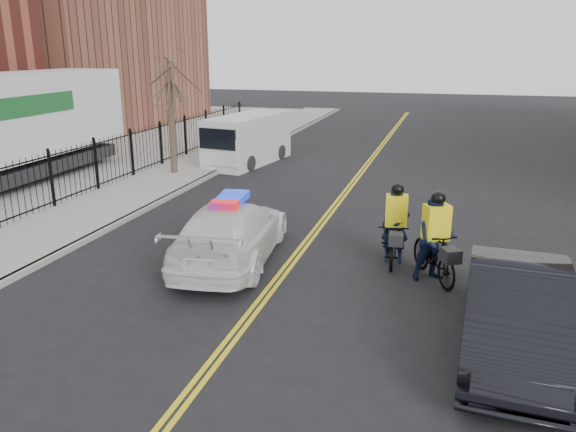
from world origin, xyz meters
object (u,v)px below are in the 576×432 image
(police_cruiser, at_px, (231,232))
(cyclist_far, at_px, (435,246))
(cargo_van, at_px, (246,140))
(dark_sedan, at_px, (516,312))
(cyclist_near, at_px, (395,235))

(police_cruiser, bearing_deg, cyclist_far, 175.37)
(police_cruiser, distance_m, cargo_van, 12.69)
(police_cruiser, distance_m, dark_sedan, 7.14)
(dark_sedan, bearing_deg, cyclist_far, 119.73)
(dark_sedan, relative_size, cargo_van, 0.87)
(cyclist_near, relative_size, cyclist_far, 1.01)
(cargo_van, height_order, cyclist_near, cargo_van)
(cyclist_near, bearing_deg, cyclist_far, -49.85)
(dark_sedan, bearing_deg, cargo_van, 128.66)
(dark_sedan, height_order, cargo_van, cargo_van)
(police_cruiser, relative_size, cargo_van, 0.98)
(cargo_van, height_order, cyclist_far, cargo_van)
(cyclist_near, bearing_deg, police_cruiser, -171.58)
(cyclist_far, bearing_deg, cargo_van, 98.88)
(cyclist_far, bearing_deg, cyclist_near, 108.48)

